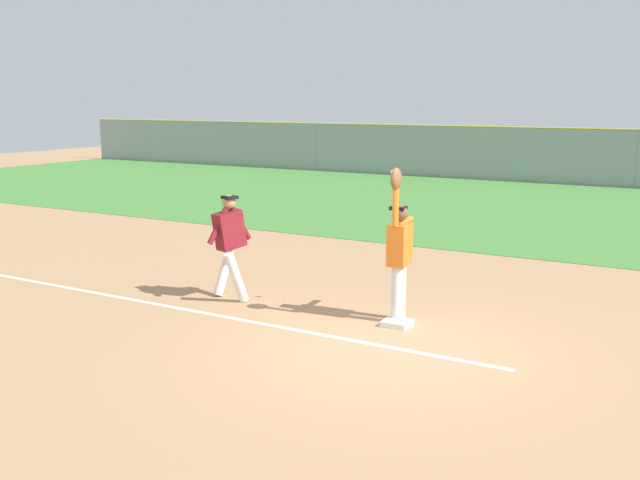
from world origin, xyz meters
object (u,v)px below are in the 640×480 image
object	(u,v)px
first_base	(397,323)
runner	(230,239)
baseball	(393,172)
parked_car_green	(552,160)
parked_car_blue	(445,156)
fielder	(399,247)

from	to	relation	value
first_base	runner	size ratio (longest dim) A/B	0.22
first_base	baseball	bearing A→B (deg)	123.94
runner	parked_car_green	size ratio (longest dim) A/B	0.39
baseball	parked_car_green	distance (m)	22.33
first_base	parked_car_green	distance (m)	22.85
parked_car_green	first_base	bearing A→B (deg)	-82.35
runner	baseball	bearing A→B (deg)	29.86
parked_car_green	parked_car_blue	bearing A→B (deg)	179.91
fielder	runner	world-z (taller)	fielder
first_base	parked_car_blue	xyz separation A→B (m)	(-8.03, 22.55, 0.63)
runner	fielder	bearing A→B (deg)	22.90
parked_car_green	baseball	bearing A→B (deg)	-83.04
runner	parked_car_blue	size ratio (longest dim) A/B	0.38
fielder	parked_car_green	world-z (taller)	fielder
baseball	parked_car_blue	bearing A→B (deg)	109.22
runner	first_base	bearing A→B (deg)	18.72
fielder	runner	size ratio (longest dim) A/B	1.33
baseball	parked_car_green	size ratio (longest dim) A/B	0.02
fielder	parked_car_green	bearing A→B (deg)	-87.96
first_base	runner	bearing A→B (deg)	-179.24
fielder	parked_car_blue	world-z (taller)	fielder
fielder	parked_car_blue	size ratio (longest dim) A/B	0.51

